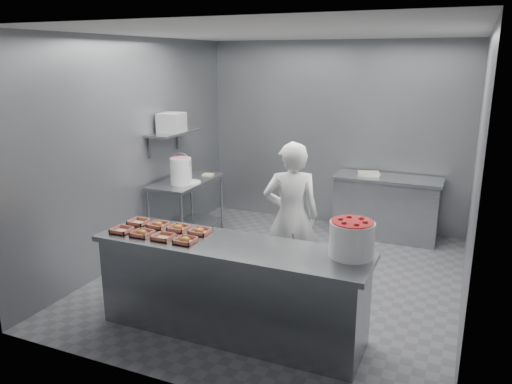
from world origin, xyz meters
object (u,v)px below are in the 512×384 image
Objects in this scene: service_counter at (231,288)px; tray_2 at (164,237)px; tray_0 at (122,230)px; tray_5 at (158,225)px; appliance at (172,122)px; prep_table at (187,201)px; glaze_bucket at (181,170)px; tray_4 at (139,222)px; worker at (291,217)px; tray_3 at (185,240)px; tray_7 at (200,231)px; strawberry_tub at (352,238)px; tray_6 at (179,228)px; back_counter at (386,207)px; tray_1 at (142,233)px.

tray_2 reaches higher than service_counter.
tray_2 is (0.48, 0.00, 0.00)m from tray_0.
appliance is at bearing 118.02° from tray_5.
glaze_bucket is at bearing -73.79° from prep_table.
tray_5 is at bearing -0.00° from tray_4.
tray_0 is 1.82m from worker.
prep_table is at bearing 5.65° from appliance.
tray_0 is at bearing -75.70° from glaze_bucket.
worker reaches higher than tray_3.
tray_3 reaches higher than tray_4.
tray_7 is at bearing 20.59° from tray_0.
glaze_bucket is at bearing 132.56° from service_counter.
tray_3 is at bearing -61.68° from appliance.
worker is 2.31m from appliance.
strawberry_tub reaches higher than tray_3.
tray_6 reaches higher than tray_4.
strawberry_tub is (1.08, 0.15, 0.61)m from service_counter.
tray_2 is at bearing -131.34° from tray_7.
tray_2 is 1.52m from worker.
back_counter is at bearing 59.29° from tray_0.
tray_1 is 1.00× the size of tray_4.
prep_table is 2.87m from back_counter.
tray_0 is 1.00× the size of tray_4.
worker reaches higher than tray_0.
tray_7 is (0.00, 0.27, 0.00)m from tray_3.
prep_table is 2.34m from tray_2.
tray_1 reaches higher than tray_0.
prep_table is 2.11m from tray_6.
tray_6 is at bearing -59.13° from glaze_bucket.
tray_0 is 0.55× the size of appliance.
tray_6 is (0.48, -0.00, 0.00)m from tray_4.
back_counter is 3.45× the size of glaze_bucket.
tray_0 is at bearing -172.60° from strawberry_tub.
tray_1 is 1.00× the size of tray_2.
prep_table is 6.40× the size of tray_1.
appliance reaches higher than tray_1.
tray_6 is (1.02, -1.82, 0.33)m from prep_table.
service_counter is at bearing 18.88° from tray_3.
glaze_bucket is (-0.95, 1.86, 0.17)m from tray_2.
tray_7 is (1.26, -1.82, 0.33)m from prep_table.
tray_6 is at bearing 0.00° from tray_5.
tray_7 is (0.48, 0.27, 0.00)m from tray_1.
strawberry_tub is at bearing 0.59° from tray_7.
tray_0 is at bearing -173.09° from service_counter.
appliance reaches higher than prep_table.
prep_table is 3.14× the size of strawberry_tub.
glaze_bucket is at bearing -45.13° from appliance.
service_counter is 1.21m from tray_4.
prep_table is at bearing 113.15° from tray_5.
tray_2 is at bearing 0.00° from tray_1.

